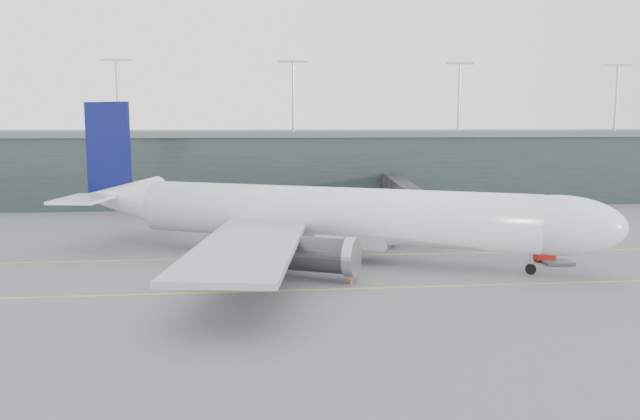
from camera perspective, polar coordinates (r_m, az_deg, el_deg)
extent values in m
plane|color=#57575C|center=(83.25, -3.82, -3.74)|extent=(320.00, 320.00, 0.00)
cube|color=yellow|center=(79.33, -3.72, -4.31)|extent=(160.00, 0.25, 0.02)
cube|color=yellow|center=(63.80, -3.16, -7.36)|extent=(160.00, 0.25, 0.02)
cube|color=yellow|center=(103.16, -1.46, -1.44)|extent=(0.25, 60.00, 0.02)
cube|color=#1E2928|center=(139.85, -4.73, 3.90)|extent=(240.00, 35.00, 14.00)
cube|color=#515456|center=(139.52, -4.76, 7.01)|extent=(240.00, 36.00, 1.20)
cylinder|color=#9E9EA3|center=(132.38, -18.00, 9.81)|extent=(0.60, 0.60, 14.00)
cylinder|color=#9E9EA3|center=(129.81, -2.47, 10.23)|extent=(0.60, 0.60, 14.00)
cylinder|color=#9E9EA3|center=(136.47, 12.60, 9.94)|extent=(0.60, 0.60, 14.00)
cylinder|color=#9E9EA3|center=(151.16, 25.45, 9.16)|extent=(0.60, 0.60, 14.00)
cylinder|color=silver|center=(76.90, 0.93, -0.37)|extent=(47.83, 26.91, 6.69)
ellipsoid|color=silver|center=(73.28, 20.99, -1.32)|extent=(15.55, 11.97, 6.69)
cone|color=silver|center=(91.04, -17.80, 1.03)|extent=(13.46, 10.81, 6.42)
cube|color=#94969C|center=(77.65, 0.17, -2.22)|extent=(17.93, 12.14, 2.16)
cube|color=black|center=(73.40, 24.23, -0.62)|extent=(3.51, 3.93, 0.86)
cube|color=#94969C|center=(62.94, -6.61, -3.29)|extent=(14.40, 32.40, 0.59)
cylinder|color=#333438|center=(67.18, -0.03, -4.11)|extent=(8.44, 6.60, 3.77)
cube|color=#94969C|center=(93.81, 2.21, 0.48)|extent=(27.80, 30.01, 0.59)
cylinder|color=#333438|center=(86.48, 4.39, -1.41)|extent=(8.44, 6.60, 3.77)
cube|color=#090E50|center=(91.49, -18.80, 5.29)|extent=(6.59, 3.43, 12.94)
cube|color=silver|center=(87.02, -20.71, 0.95)|extent=(7.50, 10.58, 0.38)
cube|color=silver|center=(96.38, -16.23, 1.78)|extent=(10.77, 11.25, 0.38)
cylinder|color=black|center=(74.17, 18.71, -5.13)|extent=(1.26, 0.89, 1.19)
cylinder|color=#9E9EA3|center=(74.00, 18.73, -4.52)|extent=(0.32, 0.32, 2.80)
cylinder|color=black|center=(74.50, -3.48, -4.58)|extent=(1.50, 1.08, 1.40)
cylinder|color=black|center=(83.95, -0.79, -3.13)|extent=(1.50, 1.08, 1.40)
cube|color=#28282D|center=(85.84, 9.90, 0.06)|extent=(3.69, 4.06, 2.93)
cube|color=#28282D|center=(94.32, 8.96, 0.79)|extent=(3.89, 13.78, 2.61)
cube|color=#28282D|center=(107.66, 7.79, 1.69)|extent=(4.15, 13.80, 2.72)
cube|color=#28282D|center=(121.05, 6.87, 2.40)|extent=(4.41, 13.83, 2.82)
cylinder|color=#9E9EA3|center=(95.49, 8.85, -1.09)|extent=(0.52, 0.52, 3.97)
cube|color=#333438|center=(95.75, 8.83, -2.05)|extent=(2.23, 1.76, 0.73)
cylinder|color=#28282D|center=(124.72, 4.90, 2.59)|extent=(4.18, 4.18, 3.14)
cylinder|color=#28282D|center=(125.07, 4.88, 1.06)|extent=(1.88, 1.88, 3.76)
cube|color=#A00E0B|center=(81.33, 19.82, -3.82)|extent=(2.37, 1.51, 1.40)
cylinder|color=black|center=(80.63, 19.41, -4.41)|extent=(0.43, 0.16, 0.43)
cylinder|color=black|center=(81.38, 20.51, -4.35)|extent=(0.43, 0.16, 0.43)
cylinder|color=black|center=(81.58, 19.09, -4.25)|extent=(0.43, 0.16, 0.43)
cylinder|color=black|center=(82.32, 20.18, -4.20)|extent=(0.43, 0.16, 0.43)
cube|color=#3C3B41|center=(80.59, 20.87, -4.50)|extent=(3.43, 2.78, 0.34)
cube|color=#333438|center=(92.22, -6.68, -2.53)|extent=(2.39, 2.12, 0.20)
cube|color=#9EA3AA|center=(92.06, -6.69, -1.98)|extent=(1.97, 1.91, 1.50)
cube|color=#224B87|center=(91.92, -6.70, -1.50)|extent=(2.04, 1.97, 0.08)
cube|color=#333438|center=(95.41, -5.59, -2.14)|extent=(2.37, 1.93, 0.23)
cube|color=silver|center=(95.24, -5.60, -1.53)|extent=(1.91, 1.80, 1.72)
cube|color=#224B87|center=(95.09, -5.61, -1.00)|extent=(1.97, 1.86, 0.09)
cube|color=#333438|center=(94.62, -4.63, -2.23)|extent=(2.31, 2.05, 0.20)
cube|color=silver|center=(94.47, -4.64, -1.71)|extent=(1.91, 1.85, 1.47)
cube|color=#224B87|center=(94.34, -4.64, -1.25)|extent=(1.97, 1.91, 0.08)
cone|color=#D9540C|center=(85.69, 20.66, -3.65)|extent=(0.46, 0.46, 0.73)
cone|color=#FB3E0D|center=(66.25, 2.86, -6.45)|extent=(0.48, 0.48, 0.76)
cone|color=orange|center=(93.89, 1.66, -2.16)|extent=(0.44, 0.44, 0.71)
cone|color=orange|center=(74.28, -11.34, -5.07)|extent=(0.39, 0.39, 0.62)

